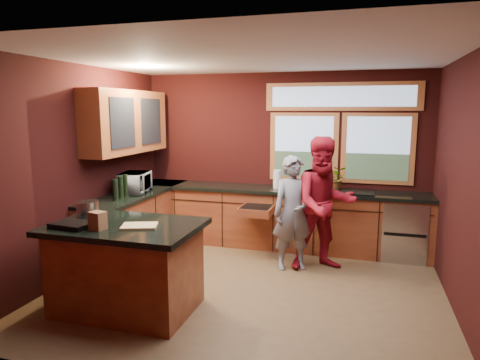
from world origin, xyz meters
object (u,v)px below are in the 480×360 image
at_px(person_grey, 293,213).
at_px(stock_pot, 88,209).
at_px(cutting_board, 139,226).
at_px(island, 127,267).
at_px(person_red, 324,204).

relative_size(person_grey, stock_pot, 6.38).
distance_m(person_grey, cutting_board, 2.19).
height_order(island, person_red, person_red).
bearing_deg(island, cutting_board, -14.04).
bearing_deg(person_grey, stock_pot, -167.40).
xyz_separation_m(island, stock_pot, (-0.55, 0.15, 0.56)).
height_order(person_red, stock_pot, person_red).
distance_m(island, person_red, 2.65).
distance_m(person_red, stock_pot, 2.96).
bearing_deg(cutting_board, person_grey, 53.45).
distance_m(island, stock_pot, 0.80).
relative_size(cutting_board, stock_pot, 1.46).
height_order(person_red, cutting_board, person_red).
height_order(person_grey, cutting_board, person_grey).
distance_m(cutting_board, stock_pot, 0.78).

